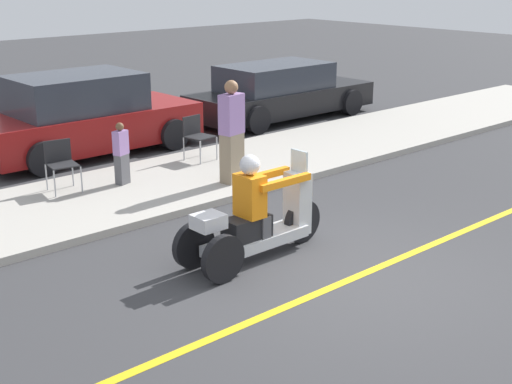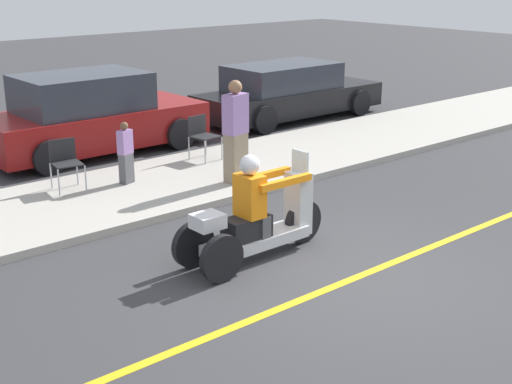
{
  "view_description": "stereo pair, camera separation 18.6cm",
  "coord_description": "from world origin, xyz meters",
  "views": [
    {
      "loc": [
        -6.19,
        -5.16,
        3.69
      ],
      "look_at": [
        -0.46,
        1.27,
        0.91
      ],
      "focal_mm": 50.0,
      "sensor_mm": 36.0,
      "label": 1
    },
    {
      "loc": [
        -6.05,
        -5.29,
        3.69
      ],
      "look_at": [
        -0.46,
        1.27,
        0.91
      ],
      "focal_mm": 50.0,
      "sensor_mm": 36.0,
      "label": 2
    }
  ],
  "objects": [
    {
      "name": "spectator_with_child",
      "position": [
        -0.21,
        4.93,
        0.63
      ],
      "size": [
        0.29,
        0.23,
        1.05
      ],
      "color": "#515156",
      "rests_on": "sidewalk_strip"
    },
    {
      "name": "folding_chair_curbside",
      "position": [
        -1.13,
        5.3,
        0.62
      ],
      "size": [
        0.53,
        0.53,
        0.82
      ],
      "color": "#A5A8AD",
      "rests_on": "sidewalk_strip"
    },
    {
      "name": "parked_car_lot_right",
      "position": [
        5.8,
        7.42,
        0.65
      ],
      "size": [
        4.9,
        1.96,
        1.36
      ],
      "color": "black",
      "rests_on": "ground"
    },
    {
      "name": "motorcycle_trike",
      "position": [
        -0.46,
        1.27,
        0.51
      ],
      "size": [
        2.24,
        0.68,
        1.42
      ],
      "color": "black",
      "rests_on": "ground"
    },
    {
      "name": "ground_plane",
      "position": [
        0.0,
        0.0,
        0.0
      ],
      "size": [
        60.0,
        60.0,
        0.0
      ],
      "primitive_type": "plane",
      "color": "#38383A"
    },
    {
      "name": "sidewalk_strip",
      "position": [
        0.0,
        4.6,
        0.06
      ],
      "size": [
        28.0,
        2.8,
        0.12
      ],
      "color": "#B2ADA3",
      "rests_on": "ground"
    },
    {
      "name": "folding_chair_set_back",
      "position": [
        1.69,
        5.38,
        0.62
      ],
      "size": [
        0.52,
        0.52,
        0.82
      ],
      "color": "#A5A8AD",
      "rests_on": "sidewalk_strip"
    },
    {
      "name": "parked_car_lot_far",
      "position": [
        0.54,
        7.57,
        0.76
      ],
      "size": [
        4.43,
        2.08,
        1.61
      ],
      "color": "maroon",
      "rests_on": "ground"
    },
    {
      "name": "lane_stripe",
      "position": [
        -0.46,
        0.0,
        0.0
      ],
      "size": [
        24.0,
        0.12,
        0.01
      ],
      "color": "gold",
      "rests_on": "ground"
    },
    {
      "name": "spectator_end_of_line",
      "position": [
        1.24,
        3.78,
        0.96
      ],
      "size": [
        0.45,
        0.33,
        1.74
      ],
      "color": "gray",
      "rests_on": "sidewalk_strip"
    }
  ]
}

